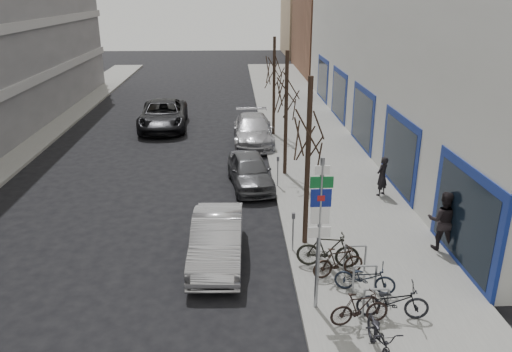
{
  "coord_description": "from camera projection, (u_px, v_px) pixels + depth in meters",
  "views": [
    {
      "loc": [
        0.37,
        -10.79,
        7.8
      ],
      "look_at": [
        1.08,
        4.74,
        2.0
      ],
      "focal_mm": 35.0,
      "sensor_mm": 36.0,
      "label": 1
    }
  ],
  "objects": [
    {
      "name": "bike_near_right",
      "position": [
        360.0,
        308.0,
        12.04
      ],
      "size": [
        1.54,
        0.64,
        0.91
      ],
      "primitive_type": "imported",
      "rotation": [
        0.0,
        0.0,
        1.7
      ],
      "color": "black",
      "rests_on": "sidewalk_east"
    },
    {
      "name": "tree_mid",
      "position": [
        287.0,
        85.0,
        20.85
      ],
      "size": [
        1.8,
        1.8,
        5.5
      ],
      "color": "black",
      "rests_on": "ground"
    },
    {
      "name": "parked_car_back",
      "position": [
        253.0,
        130.0,
        26.81
      ],
      "size": [
        2.1,
        5.14,
        1.49
      ],
      "primitive_type": "imported",
      "rotation": [
        0.0,
        0.0,
        0.0
      ],
      "color": "#ADADB2",
      "rests_on": "ground"
    },
    {
      "name": "highway_sign_pole",
      "position": [
        319.0,
        226.0,
        12.05
      ],
      "size": [
        0.55,
        0.1,
        4.2
      ],
      "color": "gray",
      "rests_on": "ground"
    },
    {
      "name": "meter_front",
      "position": [
        293.0,
        228.0,
        15.39
      ],
      "size": [
        0.1,
        0.08,
        1.27
      ],
      "color": "gray",
      "rests_on": "sidewalk_east"
    },
    {
      "name": "pedestrian_far",
      "position": [
        443.0,
        220.0,
        15.44
      ],
      "size": [
        0.84,
        0.7,
        1.95
      ],
      "primitive_type": "imported",
      "rotation": [
        0.0,
        0.0,
        2.8
      ],
      "color": "black",
      "rests_on": "sidewalk_east"
    },
    {
      "name": "meter_mid",
      "position": [
        278.0,
        168.0,
        20.54
      ],
      "size": [
        0.1,
        0.08,
        1.27
      ],
      "color": "gray",
      "rests_on": "sidewalk_east"
    },
    {
      "name": "bike_far_curb",
      "position": [
        393.0,
        298.0,
        12.26
      ],
      "size": [
        1.84,
        0.78,
        1.09
      ],
      "primitive_type": "imported",
      "rotation": [
        0.0,
        0.0,
        1.43
      ],
      "color": "black",
      "rests_on": "sidewalk_east"
    },
    {
      "name": "bike_rack",
      "position": [
        365.0,
        276.0,
        13.31
      ],
      "size": [
        0.66,
        2.26,
        0.83
      ],
      "color": "gray",
      "rests_on": "sidewalk_east"
    },
    {
      "name": "tree_near",
      "position": [
        309.0,
        123.0,
        14.76
      ],
      "size": [
        1.8,
        1.8,
        5.5
      ],
      "color": "black",
      "rests_on": "ground"
    },
    {
      "name": "lane_car",
      "position": [
        163.0,
        115.0,
        29.83
      ],
      "size": [
        3.0,
        5.99,
        1.63
      ],
      "primitive_type": "imported",
      "rotation": [
        0.0,
        0.0,
        0.05
      ],
      "color": "black",
      "rests_on": "ground"
    },
    {
      "name": "bike_far_inner",
      "position": [
        338.0,
        262.0,
        14.07
      ],
      "size": [
        1.62,
        0.8,
        0.94
      ],
      "primitive_type": "imported",
      "rotation": [
        0.0,
        0.0,
        1.8
      ],
      "color": "black",
      "rests_on": "sidewalk_east"
    },
    {
      "name": "tan_building_far",
      "position": [
        336.0,
        18.0,
        63.29
      ],
      "size": [
        13.0,
        12.0,
        9.0
      ],
      "primitive_type": "cube",
      "color": "#937A5B",
      "rests_on": "ground"
    },
    {
      "name": "pedestrian_near",
      "position": [
        382.0,
        176.0,
        19.6
      ],
      "size": [
        0.69,
        0.67,
        1.59
      ],
      "primitive_type": "imported",
      "rotation": [
        0.0,
        0.0,
        3.86
      ],
      "color": "black",
      "rests_on": "sidewalk_east"
    },
    {
      "name": "meter_back",
      "position": [
        269.0,
        133.0,
        25.69
      ],
      "size": [
        0.1,
        0.08,
        1.27
      ],
      "color": "gray",
      "rests_on": "sidewalk_east"
    },
    {
      "name": "ground",
      "position": [
        222.0,
        314.0,
        12.81
      ],
      "size": [
        120.0,
        120.0,
        0.0
      ],
      "primitive_type": "plane",
      "color": "black",
      "rests_on": "ground"
    },
    {
      "name": "sidewalk_east",
      "position": [
        327.0,
        174.0,
        22.34
      ],
      "size": [
        5.0,
        70.0,
        0.15
      ],
      "primitive_type": "cube",
      "color": "slate",
      "rests_on": "ground"
    },
    {
      "name": "bike_mid_curb",
      "position": [
        365.0,
        275.0,
        13.34
      ],
      "size": [
        1.7,
        0.95,
        1.0
      ],
      "primitive_type": "imported",
      "rotation": [
        0.0,
        0.0,
        1.27
      ],
      "color": "black",
      "rests_on": "sidewalk_east"
    },
    {
      "name": "parked_car_mid",
      "position": [
        250.0,
        171.0,
        20.94
      ],
      "size": [
        2.13,
        4.23,
        1.38
      ],
      "primitive_type": "imported",
      "rotation": [
        0.0,
        0.0,
        0.13
      ],
      "color": "#4C4D52",
      "rests_on": "ground"
    },
    {
      "name": "brick_building_far",
      "position": [
        360.0,
        31.0,
        49.4
      ],
      "size": [
        12.0,
        14.0,
        8.0
      ],
      "primitive_type": "cube",
      "color": "brown",
      "rests_on": "ground"
    },
    {
      "name": "tree_far",
      "position": [
        274.0,
        63.0,
        26.93
      ],
      "size": [
        1.8,
        1.8,
        5.5
      ],
      "color": "black",
      "rests_on": "ground"
    },
    {
      "name": "parked_car_front",
      "position": [
        217.0,
        240.0,
        15.11
      ],
      "size": [
        1.63,
        4.36,
        1.42
      ],
      "primitive_type": "imported",
      "rotation": [
        0.0,
        0.0,
        -0.03
      ],
      "color": "#B0AFB5",
      "rests_on": "ground"
    },
    {
      "name": "bike_mid_inner",
      "position": [
        328.0,
        250.0,
        14.52
      ],
      "size": [
        1.92,
        0.86,
        1.13
      ],
      "primitive_type": "imported",
      "rotation": [
        0.0,
        0.0,
        1.4
      ],
      "color": "black",
      "rests_on": "sidewalk_east"
    },
    {
      "name": "bike_near_left",
      "position": [
        380.0,
        336.0,
        10.93
      ],
      "size": [
        0.56,
        1.8,
        1.1
      ],
      "primitive_type": "imported",
      "rotation": [
        0.0,
        0.0,
        0.01
      ],
      "color": "black",
      "rests_on": "sidewalk_east"
    }
  ]
}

